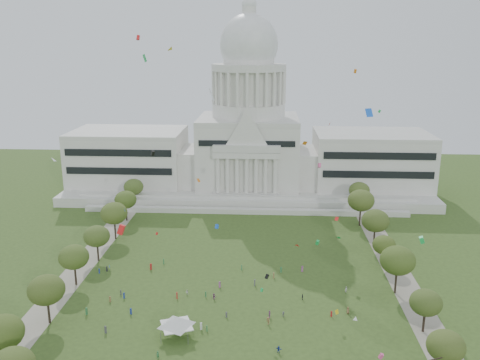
# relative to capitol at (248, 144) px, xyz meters

# --- Properties ---
(ground) EXTENTS (400.00, 400.00, 0.00)m
(ground) POSITION_rel_capitol_xyz_m (0.00, -113.59, -22.30)
(ground) COLOR #354D1D
(ground) RESTS_ON ground
(capitol) EXTENTS (160.00, 64.50, 91.30)m
(capitol) POSITION_rel_capitol_xyz_m (0.00, 0.00, 0.00)
(capitol) COLOR beige
(capitol) RESTS_ON ground
(path_left) EXTENTS (8.00, 160.00, 0.04)m
(path_left) POSITION_rel_capitol_xyz_m (-48.00, -83.59, -22.28)
(path_left) COLOR gray
(path_left) RESTS_ON ground
(path_right) EXTENTS (8.00, 160.00, 0.04)m
(path_right) POSITION_rel_capitol_xyz_m (48.00, -83.59, -22.28)
(path_right) COLOR gray
(path_right) RESTS_ON ground
(row_tree_l_0) EXTENTS (8.85, 8.85, 12.59)m
(row_tree_l_0) POSITION_rel_capitol_xyz_m (-45.26, -135.27, -13.35)
(row_tree_l_0) COLOR black
(row_tree_l_0) RESTS_ON ground
(row_tree_r_0) EXTENTS (7.67, 7.67, 10.91)m
(row_tree_r_0) POSITION_rel_capitol_xyz_m (44.94, -133.18, -14.55)
(row_tree_r_0) COLOR black
(row_tree_r_0) RESTS_ON ground
(row_tree_l_1) EXTENTS (8.86, 8.86, 12.59)m
(row_tree_l_1) POSITION_rel_capitol_xyz_m (-44.07, -116.55, -13.34)
(row_tree_l_1) COLOR black
(row_tree_l_1) RESTS_ON ground
(row_tree_r_1) EXTENTS (7.58, 7.58, 10.78)m
(row_tree_r_1) POSITION_rel_capitol_xyz_m (46.22, -115.34, -14.64)
(row_tree_r_1) COLOR black
(row_tree_r_1) RESTS_ON ground
(row_tree_l_2) EXTENTS (8.42, 8.42, 11.97)m
(row_tree_l_2) POSITION_rel_capitol_xyz_m (-45.04, -96.29, -13.79)
(row_tree_l_2) COLOR black
(row_tree_l_2) RESTS_ON ground
(row_tree_r_2) EXTENTS (9.55, 9.55, 13.58)m
(row_tree_r_2) POSITION_rel_capitol_xyz_m (44.17, -96.15, -12.64)
(row_tree_r_2) COLOR black
(row_tree_r_2) RESTS_ON ground
(row_tree_l_3) EXTENTS (8.12, 8.12, 11.55)m
(row_tree_l_3) POSITION_rel_capitol_xyz_m (-44.09, -79.67, -14.09)
(row_tree_l_3) COLOR black
(row_tree_l_3) RESTS_ON ground
(row_tree_r_3) EXTENTS (7.01, 7.01, 9.98)m
(row_tree_r_3) POSITION_rel_capitol_xyz_m (44.40, -79.10, -15.21)
(row_tree_r_3) COLOR black
(row_tree_r_3) RESTS_ON ground
(row_tree_l_4) EXTENTS (9.29, 9.29, 13.21)m
(row_tree_l_4) POSITION_rel_capitol_xyz_m (-44.08, -61.17, -12.90)
(row_tree_l_4) COLOR black
(row_tree_l_4) RESTS_ON ground
(row_tree_r_4) EXTENTS (9.19, 9.19, 13.06)m
(row_tree_r_4) POSITION_rel_capitol_xyz_m (44.76, -63.55, -13.01)
(row_tree_r_4) COLOR black
(row_tree_r_4) RESTS_ON ground
(row_tree_l_5) EXTENTS (8.33, 8.33, 11.85)m
(row_tree_l_5) POSITION_rel_capitol_xyz_m (-45.22, -42.58, -13.88)
(row_tree_l_5) COLOR black
(row_tree_l_5) RESTS_ON ground
(row_tree_r_5) EXTENTS (9.82, 9.82, 13.96)m
(row_tree_r_5) POSITION_rel_capitol_xyz_m (43.49, -43.40, -12.37)
(row_tree_r_5) COLOR black
(row_tree_r_5) RESTS_ON ground
(row_tree_l_6) EXTENTS (8.19, 8.19, 11.64)m
(row_tree_l_6) POSITION_rel_capitol_xyz_m (-46.87, -24.45, -14.02)
(row_tree_l_6) COLOR black
(row_tree_l_6) RESTS_ON ground
(row_tree_r_6) EXTENTS (8.42, 8.42, 11.97)m
(row_tree_r_6) POSITION_rel_capitol_xyz_m (45.96, -25.46, -13.79)
(row_tree_r_6) COLOR black
(row_tree_r_6) RESTS_ON ground
(event_tent) EXTENTS (12.09, 12.09, 5.23)m
(event_tent) POSITION_rel_capitol_xyz_m (-11.91, -120.60, -18.24)
(event_tent) COLOR #4C4C4C
(event_tent) RESTS_ON ground
(person_0) EXTENTS (1.08, 1.03, 1.86)m
(person_0) POSITION_rel_capitol_xyz_m (29.61, -107.93, -21.37)
(person_0) COLOR olive
(person_0) RESTS_ON ground
(person_2) EXTENTS (0.92, 0.99, 1.75)m
(person_2) POSITION_rel_capitol_xyz_m (30.88, -96.59, -21.42)
(person_2) COLOR silver
(person_2) RESTS_ON ground
(person_3) EXTENTS (1.35, 1.36, 1.96)m
(person_3) POSITION_rel_capitol_xyz_m (9.39, -114.20, -21.31)
(person_3) COLOR olive
(person_3) RESTS_ON ground
(person_4) EXTENTS (0.97, 1.32, 2.02)m
(person_4) POSITION_rel_capitol_xyz_m (9.74, -111.04, -21.29)
(person_4) COLOR #994C8C
(person_4) RESTS_ON ground
(person_5) EXTENTS (1.40, 1.64, 1.69)m
(person_5) POSITION_rel_capitol_xyz_m (-5.11, -102.39, -21.45)
(person_5) COLOR #994C8C
(person_5) RESTS_ON ground
(person_7) EXTENTS (0.85, 0.85, 1.90)m
(person_7) POSITION_rel_capitol_xyz_m (-14.56, -129.45, -21.35)
(person_7) COLOR #33723F
(person_7) RESTS_ON ground
(person_8) EXTENTS (0.76, 0.53, 1.45)m
(person_8) POSITION_rel_capitol_xyz_m (-12.72, -100.28, -21.57)
(person_8) COLOR silver
(person_8) RESTS_ON ground
(person_9) EXTENTS (1.04, 0.88, 1.43)m
(person_9) POSITION_rel_capitol_xyz_m (13.24, -110.41, -21.58)
(person_9) COLOR #4C4C51
(person_9) RESTS_ON ground
(person_10) EXTENTS (0.63, 1.02, 1.66)m
(person_10) POSITION_rel_capitol_xyz_m (18.54, -101.45, -21.46)
(person_10) COLOR #26262B
(person_10) RESTS_ON ground
(person_11) EXTENTS (1.58, 1.00, 1.59)m
(person_11) POSITION_rel_capitol_xyz_m (11.75, -125.69, -21.50)
(person_11) COLOR navy
(person_11) RESTS_ON ground
(distant_crowd) EXTENTS (66.57, 39.61, 1.92)m
(distant_crowd) POSITION_rel_capitol_xyz_m (-12.17, -99.19, -21.44)
(distant_crowd) COLOR #33723F
(distant_crowd) RESTS_ON ground
(kite_swarm) EXTENTS (94.02, 102.80, 64.70)m
(kite_swarm) POSITION_rel_capitol_xyz_m (-0.43, -106.50, 6.29)
(kite_swarm) COLOR green
(kite_swarm) RESTS_ON ground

